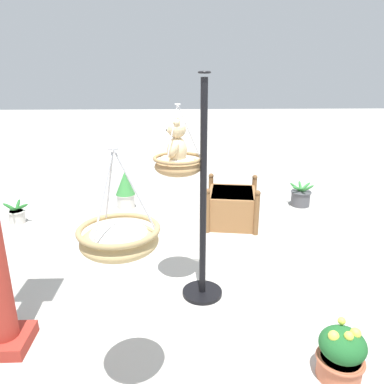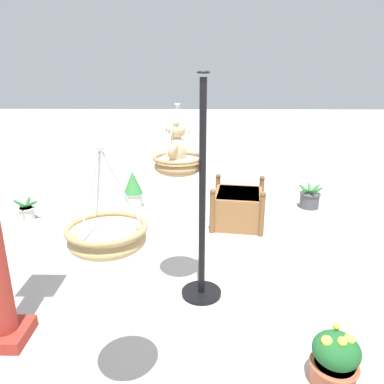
{
  "view_description": "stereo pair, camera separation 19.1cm",
  "coord_description": "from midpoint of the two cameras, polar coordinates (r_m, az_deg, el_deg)",
  "views": [
    {
      "loc": [
        -3.74,
        0.22,
        2.38
      ],
      "look_at": [
        -0.02,
        0.09,
        1.14
      ],
      "focal_mm": 34.5,
      "sensor_mm": 36.0,
      "label": 1
    },
    {
      "loc": [
        -3.75,
        0.03,
        2.38
      ],
      "look_at": [
        -0.02,
        0.09,
        1.14
      ],
      "focal_mm": 34.5,
      "sensor_mm": 36.0,
      "label": 2
    }
  ],
  "objects": [
    {
      "name": "potted_plant_bushy_green",
      "position": [
        6.67,
        -26.21,
        -3.15
      ],
      "size": [
        0.43,
        0.44,
        0.36
      ],
      "color": "beige",
      "rests_on": "ground"
    },
    {
      "name": "potted_plant_small_succulent",
      "position": [
        3.38,
        20.46,
        -22.41
      ],
      "size": [
        0.38,
        0.38,
        0.49
      ],
      "color": "#BC6042",
      "rests_on": "ground"
    },
    {
      "name": "ground_plane",
      "position": [
        4.44,
        -0.02,
        -13.98
      ],
      "size": [
        40.0,
        40.0,
        0.0
      ],
      "primitive_type": "plane",
      "color": "#ADAAA3"
    },
    {
      "name": "hanging_basket_left_high",
      "position": [
        2.42,
        -13.43,
        -7.05
      ],
      "size": [
        0.53,
        0.53,
        0.69
      ],
      "color": "tan"
    },
    {
      "name": "hanging_basket_with_teddy",
      "position": [
        3.8,
        -3.58,
        4.23
      ],
      "size": [
        0.52,
        0.52,
        0.73
      ],
      "color": "#A37F51"
    },
    {
      "name": "wooden_planter_box",
      "position": [
        5.97,
        5.27,
        -2.18
      ],
      "size": [
        1.03,
        0.94,
        0.7
      ],
      "color": "olive",
      "rests_on": "ground"
    },
    {
      "name": "display_pole_central",
      "position": [
        3.9,
        0.27,
        -6.6
      ],
      "size": [
        0.44,
        0.44,
        2.37
      ],
      "color": "black",
      "rests_on": "ground"
    },
    {
      "name": "potted_plant_tall_leafy",
      "position": [
        6.99,
        15.7,
        -0.67
      ],
      "size": [
        0.47,
        0.44,
        0.43
      ],
      "color": "#4C4C51",
      "rests_on": "ground"
    },
    {
      "name": "potted_plant_trailing_ivy",
      "position": [
        6.69,
        -11.09,
        0.34
      ],
      "size": [
        0.34,
        0.34,
        0.67
      ],
      "color": "beige",
      "rests_on": "ground"
    },
    {
      "name": "teddy_bear",
      "position": [
        3.76,
        -3.99,
        7.26
      ],
      "size": [
        0.32,
        0.28,
        0.47
      ],
      "color": "#D1B789"
    }
  ]
}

